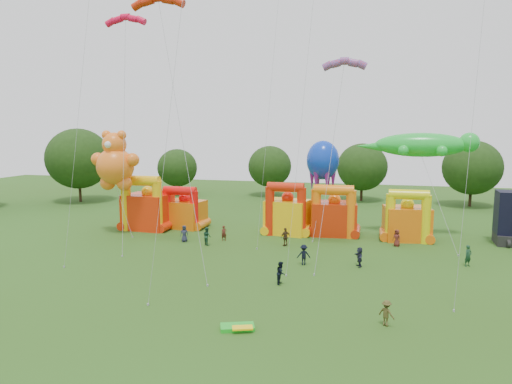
% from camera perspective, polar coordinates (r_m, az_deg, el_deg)
% --- Properties ---
extents(ground, '(160.00, 160.00, 0.00)m').
position_cam_1_polar(ground, '(26.88, -7.93, -18.16)').
color(ground, '#2B4A14').
rests_on(ground, ground).
extents(tree_ring, '(122.80, 124.89, 12.07)m').
position_cam_1_polar(tree_ring, '(25.81, -10.10, -4.57)').
color(tree_ring, '#352314').
rests_on(tree_ring, ground).
extents(bouncy_castle_0, '(5.37, 4.41, 6.54)m').
position_cam_1_polar(bouncy_castle_0, '(55.79, -13.49, -2.02)').
color(bouncy_castle_0, red).
rests_on(bouncy_castle_0, ground).
extents(bouncy_castle_1, '(4.96, 4.21, 5.17)m').
position_cam_1_polar(bouncy_castle_1, '(55.79, -8.99, -2.42)').
color(bouncy_castle_1, '#D9610B').
rests_on(bouncy_castle_1, ground).
extents(bouncy_castle_2, '(5.12, 4.36, 6.02)m').
position_cam_1_polar(bouncy_castle_2, '(51.91, 3.91, -2.74)').
color(bouncy_castle_2, yellow).
rests_on(bouncy_castle_2, ground).
extents(bouncy_castle_3, '(5.21, 4.33, 5.83)m').
position_cam_1_polar(bouncy_castle_3, '(51.99, 9.71, -2.91)').
color(bouncy_castle_3, red).
rests_on(bouncy_castle_3, ground).
extents(bouncy_castle_4, '(5.10, 4.35, 5.62)m').
position_cam_1_polar(bouncy_castle_4, '(51.43, 18.33, -3.39)').
color(bouncy_castle_4, orange).
rests_on(bouncy_castle_4, ground).
extents(teddy_bear_kite, '(5.83, 4.14, 11.82)m').
position_cam_1_polar(teddy_bear_kite, '(53.32, -17.02, 2.47)').
color(teddy_bear_kite, orange).
rests_on(teddy_bear_kite, ground).
extents(gecko_kite, '(12.84, 10.13, 11.59)m').
position_cam_1_polar(gecko_kite, '(50.79, 21.21, 1.04)').
color(gecko_kite, green).
rests_on(gecko_kite, ground).
extents(octopus_kite, '(3.76, 7.94, 10.65)m').
position_cam_1_polar(octopus_kite, '(53.02, 8.23, 2.52)').
color(octopus_kite, '#0C33BD').
rests_on(octopus_kite, ground).
extents(parafoil_kites, '(27.44, 14.90, 24.74)m').
position_cam_1_polar(parafoil_kites, '(41.40, -10.28, 7.30)').
color(parafoil_kites, red).
rests_on(parafoil_kites, ground).
extents(diamond_kites, '(33.43, 22.59, 40.10)m').
position_cam_1_polar(diamond_kites, '(38.85, -1.44, 15.61)').
color(diamond_kites, red).
rests_on(diamond_kites, ground).
extents(folded_kite_bundle, '(2.22, 1.63, 0.31)m').
position_cam_1_polar(folded_kite_bundle, '(28.15, -2.26, -16.54)').
color(folded_kite_bundle, green).
rests_on(folded_kite_bundle, ground).
extents(spectator_0, '(0.97, 0.75, 1.76)m').
position_cam_1_polar(spectator_0, '(48.93, -8.96, -5.17)').
color(spectator_0, '#24283D').
rests_on(spectator_0, ground).
extents(spectator_1, '(0.71, 0.65, 1.62)m').
position_cam_1_polar(spectator_1, '(48.98, -4.02, -5.16)').
color(spectator_1, '#4D1E16').
rests_on(spectator_1, ground).
extents(spectator_2, '(1.13, 1.11, 1.84)m').
position_cam_1_polar(spectator_2, '(47.32, -6.14, -5.51)').
color(spectator_2, '#1B432B').
rests_on(spectator_2, ground).
extents(spectator_3, '(1.30, 0.95, 1.81)m').
position_cam_1_polar(spectator_3, '(40.45, 5.98, -7.81)').
color(spectator_3, black).
rests_on(spectator_3, ground).
extents(spectator_4, '(1.13, 1.09, 1.89)m').
position_cam_1_polar(spectator_4, '(46.70, 3.71, -5.62)').
color(spectator_4, '#46301C').
rests_on(spectator_4, ground).
extents(spectator_5, '(0.97, 1.68, 1.73)m').
position_cam_1_polar(spectator_5, '(40.72, 12.81, -7.92)').
color(spectator_5, '#202236').
rests_on(spectator_5, ground).
extents(spectator_6, '(1.01, 0.94, 1.74)m').
position_cam_1_polar(spectator_6, '(48.64, 17.19, -5.51)').
color(spectator_6, '#592019').
rests_on(spectator_6, ground).
extents(spectator_7, '(0.81, 0.76, 1.87)m').
position_cam_1_polar(spectator_7, '(43.85, 24.99, -7.24)').
color(spectator_7, '#173A23').
rests_on(spectator_7, ground).
extents(spectator_8, '(0.68, 0.87, 1.77)m').
position_cam_1_polar(spectator_8, '(35.47, 3.13, -10.06)').
color(spectator_8, black).
rests_on(spectator_8, ground).
extents(spectator_9, '(1.19, 1.07, 1.60)m').
position_cam_1_polar(spectator_9, '(29.40, 15.99, -14.35)').
color(spectator_9, '#453E1B').
rests_on(spectator_9, ground).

